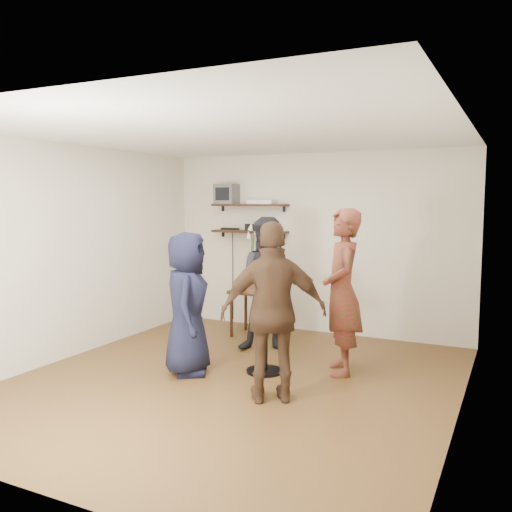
{
  "coord_description": "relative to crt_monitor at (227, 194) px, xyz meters",
  "views": [
    {
      "loc": [
        2.68,
        -4.92,
        1.94
      ],
      "look_at": [
        0.08,
        0.4,
        1.32
      ],
      "focal_mm": 38.0,
      "sensor_mm": 36.0,
      "label": 1
    }
  ],
  "objects": [
    {
      "name": "person_plaid",
      "position": [
        2.32,
        -1.57,
        -1.1
      ],
      "size": [
        0.69,
        0.8,
        1.84
      ],
      "primitive_type": "imported",
      "rotation": [
        0.0,
        0.0,
        -1.13
      ],
      "color": "#B91531",
      "rests_on": "room"
    },
    {
      "name": "shelf_upper",
      "position": [
        0.38,
        0.0,
        -0.17
      ],
      "size": [
        1.2,
        0.25,
        0.04
      ],
      "primitive_type": "cube",
      "color": "black",
      "rests_on": "room"
    },
    {
      "name": "shelf_lower",
      "position": [
        0.38,
        0.0,
        -0.57
      ],
      "size": [
        1.2,
        0.25,
        0.04
      ],
      "primitive_type": "cube",
      "color": "black",
      "rests_on": "room"
    },
    {
      "name": "wine_glass_fl",
      "position": [
        1.48,
        -1.96,
        -0.92
      ],
      "size": [
        0.06,
        0.06,
        0.19
      ],
      "color": "silver",
      "rests_on": "drinks_table"
    },
    {
      "name": "radio",
      "position": [
        0.44,
        0.0,
        -0.5
      ],
      "size": [
        0.22,
        0.1,
        0.1
      ],
      "primitive_type": "cube",
      "color": "black",
      "rests_on": "shelf_lower"
    },
    {
      "name": "wine_glass_bl",
      "position": [
        1.51,
        -1.87,
        -0.91
      ],
      "size": [
        0.07,
        0.07,
        0.2
      ],
      "color": "silver",
      "rests_on": "drinks_table"
    },
    {
      "name": "dvd_deck",
      "position": [
        0.6,
        0.0,
        -0.12
      ],
      "size": [
        0.4,
        0.24,
        0.06
      ],
      "primitive_type": "cube",
      "color": "silver",
      "rests_on": "shelf_upper"
    },
    {
      "name": "side_table",
      "position": [
        0.68,
        -0.5,
        -1.46
      ],
      "size": [
        0.59,
        0.59,
        0.66
      ],
      "rotation": [
        0.0,
        0.0,
        0.07
      ],
      "color": "black",
      "rests_on": "room"
    },
    {
      "name": "person_navy",
      "position": [
        0.79,
        -2.33,
        -1.23
      ],
      "size": [
        0.8,
        0.92,
        1.58
      ],
      "primitive_type": "imported",
      "rotation": [
        0.0,
        0.0,
        2.05
      ],
      "color": "black",
      "rests_on": "room"
    },
    {
      "name": "power_strip",
      "position": [
        0.02,
        0.05,
        -0.54
      ],
      "size": [
        0.3,
        0.05,
        0.03
      ],
      "primitive_type": "cube",
      "color": "black",
      "rests_on": "shelf_lower"
    },
    {
      "name": "wine_glass_br",
      "position": [
        1.57,
        -1.92,
        -0.9
      ],
      "size": [
        0.07,
        0.07,
        0.22
      ],
      "color": "silver",
      "rests_on": "drinks_table"
    },
    {
      "name": "vase_lilies",
      "position": [
        0.68,
        -0.5,
        -1.05
      ],
      "size": [
        0.19,
        0.2,
        0.96
      ],
      "rotation": [
        0.0,
        0.0,
        0.07
      ],
      "color": "white",
      "rests_on": "side_table"
    },
    {
      "name": "room",
      "position": [
        1.38,
        -2.38,
        -0.72
      ],
      "size": [
        4.58,
        5.08,
        2.68
      ],
      "color": "#4B3118",
      "rests_on": "ground"
    },
    {
      "name": "drinks_table",
      "position": [
        1.55,
        -1.94,
        -1.4
      ],
      "size": [
        0.53,
        0.53,
        0.97
      ],
      "color": "black",
      "rests_on": "room"
    },
    {
      "name": "person_dark",
      "position": [
        1.25,
        -1.13,
        -1.16
      ],
      "size": [
        1.01,
        0.9,
        1.72
      ],
      "primitive_type": "imported",
      "rotation": [
        0.0,
        0.0,
        0.36
      ],
      "color": "black",
      "rests_on": "room"
    },
    {
      "name": "wine_glass_fr",
      "position": [
        1.62,
        -1.96,
        -0.92
      ],
      "size": [
        0.06,
        0.06,
        0.19
      ],
      "color": "silver",
      "rests_on": "drinks_table"
    },
    {
      "name": "crt_monitor",
      "position": [
        0.0,
        0.0,
        0.0
      ],
      "size": [
        0.32,
        0.3,
        0.3
      ],
      "primitive_type": "cube",
      "color": "#59595B",
      "rests_on": "shelf_upper"
    },
    {
      "name": "person_brown",
      "position": [
        1.99,
        -2.67,
        -1.15
      ],
      "size": [
        1.09,
        0.89,
        1.73
      ],
      "primitive_type": "imported",
      "rotation": [
        0.0,
        0.0,
        3.68
      ],
      "color": "#422B1C",
      "rests_on": "room"
    }
  ]
}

